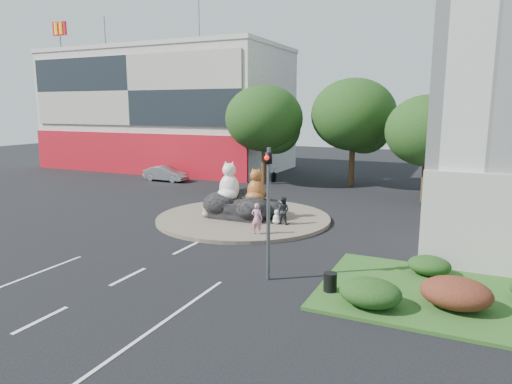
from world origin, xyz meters
TOP-DOWN VIEW (x-y plane):
  - ground at (0.00, 0.00)m, footprint 120.00×120.00m
  - roundabout_island at (0.00, 10.00)m, footprint 10.00×10.00m
  - rock_plinth at (0.00, 10.00)m, footprint 3.20×2.60m
  - shophouse_block at (-18.00, 27.91)m, footprint 25.20×12.30m
  - grass_verge at (12.00, 3.00)m, footprint 10.00×6.00m
  - tree_left at (-3.93, 22.06)m, footprint 6.46×6.46m
  - tree_mid at (3.07, 24.06)m, footprint 6.84×6.84m
  - tree_right at (9.07, 20.06)m, footprint 5.70×5.70m
  - hedge_near_green at (9.00, 1.00)m, footprint 2.00×1.60m
  - hedge_red at (11.50, 2.00)m, footprint 2.20×1.76m
  - hedge_back_green at (10.50, 4.80)m, footprint 1.60×1.28m
  - traffic_light at (5.10, 2.00)m, footprint 0.44×1.24m
  - street_lamp at (12.82, 8.00)m, footprint 2.34×0.22m
  - cat_white at (-0.83, 9.85)m, footprint 1.44×1.27m
  - cat_tabby at (0.80, 10.02)m, footprint 1.20×1.04m
  - kitten_calico at (-1.88, 9.04)m, footprint 0.78×0.75m
  - kitten_white at (2.39, 9.25)m, footprint 0.65×0.65m
  - pedestrian_pink at (2.26, 6.96)m, footprint 0.60×0.43m
  - pedestrian_dark at (2.72, 9.33)m, footprint 0.76×0.61m
  - parked_car at (-12.52, 19.80)m, footprint 4.04×1.44m
  - litter_bin at (7.50, 1.65)m, footprint 0.49×0.49m

SIDE VIEW (x-z plane):
  - ground at x=0.00m, z-range 0.00..0.00m
  - grass_verge at x=12.00m, z-range 0.00..0.12m
  - roundabout_island at x=0.00m, z-range 0.00..0.20m
  - litter_bin at x=7.50m, z-range 0.12..0.77m
  - hedge_back_green at x=10.50m, z-range 0.12..0.84m
  - hedge_near_green at x=9.00m, z-range 0.12..1.02m
  - kitten_white at x=2.39m, z-range 0.20..1.02m
  - hedge_red at x=11.50m, z-range 0.12..1.11m
  - rock_plinth at x=0.00m, z-range 0.20..1.10m
  - parked_car at x=-12.52m, z-range 0.00..1.33m
  - kitten_calico at x=-1.88m, z-range 0.20..1.21m
  - pedestrian_dark at x=2.72m, z-range 0.20..1.70m
  - pedestrian_pink at x=2.26m, z-range 0.20..1.77m
  - cat_tabby at x=0.80m, z-range 1.10..3.09m
  - cat_white at x=-0.83m, z-range 1.10..3.40m
  - traffic_light at x=5.10m, z-range 1.12..6.12m
  - street_lamp at x=12.82m, z-range 0.52..8.58m
  - tree_right at x=9.07m, z-range 0.98..8.28m
  - tree_left at x=-3.93m, z-range 1.11..9.38m
  - tree_mid at x=3.07m, z-range 1.18..9.94m
  - shophouse_block at x=-18.00m, z-range -2.52..14.88m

